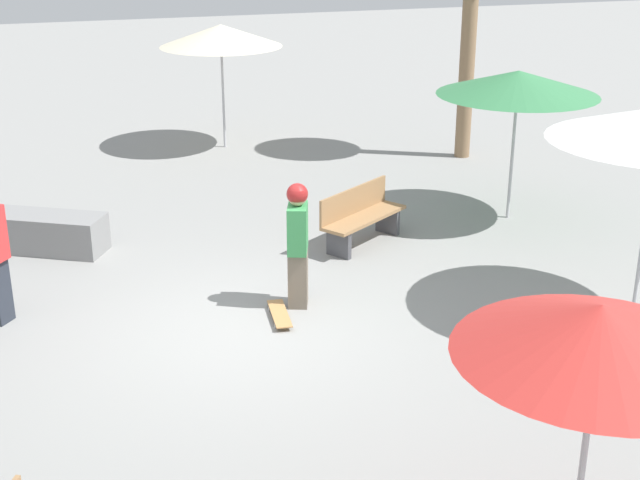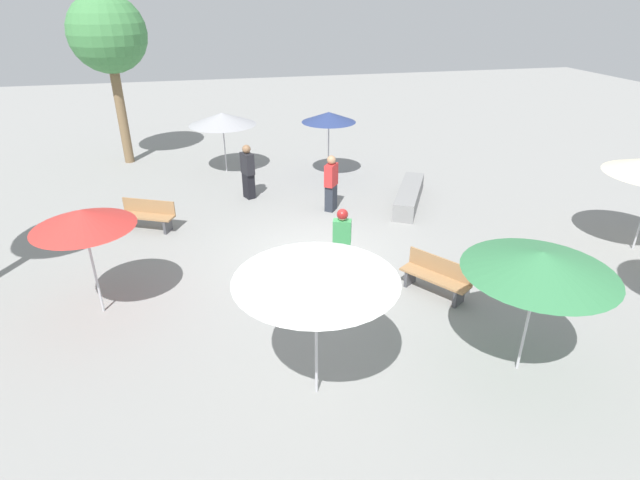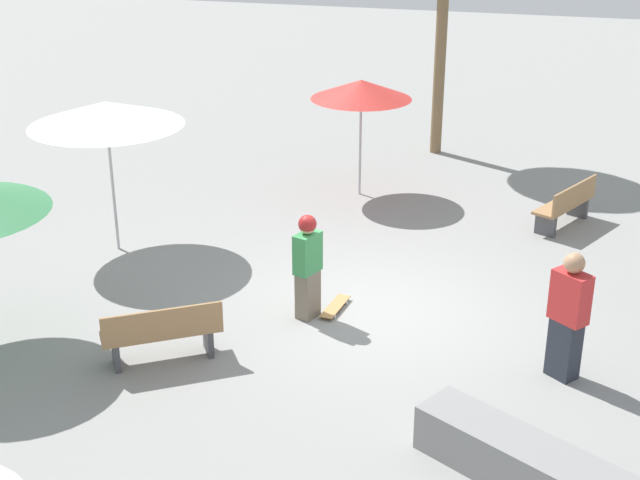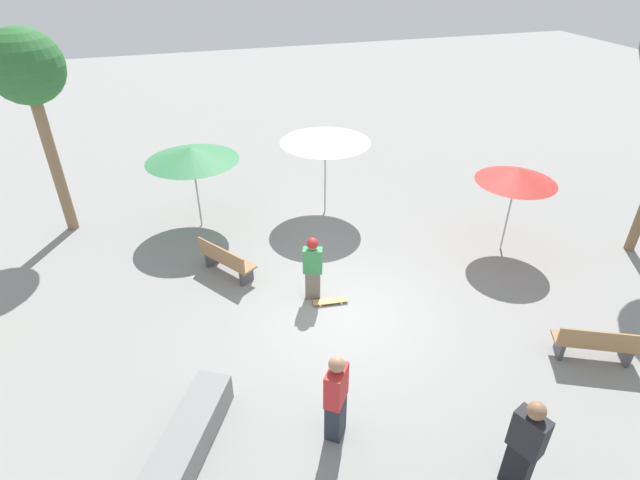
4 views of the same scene
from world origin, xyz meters
name	(u,v)px [view 3 (image 3 of 4)]	position (x,y,z in m)	size (l,w,h in m)	color
ground_plane	(370,309)	(0.00, 0.00, 0.00)	(60.00, 60.00, 0.00)	gray
skater_main	(308,263)	(0.83, 0.50, 0.87)	(0.37, 0.48, 1.62)	#726656
skateboard	(335,306)	(0.50, 0.18, 0.06)	(0.28, 0.82, 0.07)	#B7844C
concrete_ledge	(546,475)	(-2.77, 3.72, 0.28)	(3.00, 2.04, 0.55)	gray
bench_near	(566,205)	(-2.69, -4.26, 0.43)	(1.09, 1.63, 0.85)	#47474C
bench_far	(162,334)	(2.32, 2.29, 0.43)	(1.57, 1.27, 0.85)	#47474C
shade_umbrella_red	(361,89)	(1.39, -4.92, 2.16)	(1.99, 1.99, 2.35)	#B7B7BC
shade_umbrella_white	(106,114)	(4.76, -1.00, 2.42)	(2.57, 2.57, 2.62)	#B7B7BC
bystander_far	(568,316)	(-2.85, 1.16, 0.88)	(0.54, 0.50, 1.76)	#282D38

